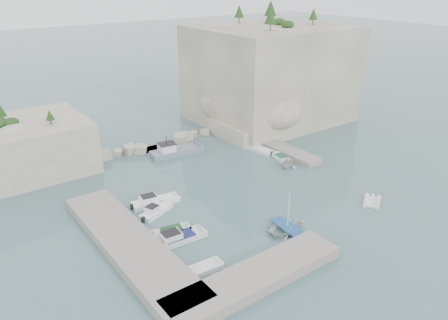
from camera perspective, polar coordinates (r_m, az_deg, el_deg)
ground at (r=54.41m, az=3.74°, el=-4.93°), size 400.00×400.00×0.00m
cliff_east at (r=82.21m, az=6.08°, el=11.14°), size 26.00×22.00×17.00m
cliff_terrace at (r=74.24m, az=2.64°, el=4.09°), size 8.00×10.00×2.50m
outcrop_west at (r=66.33m, az=-24.37°, el=1.61°), size 16.00×14.00×7.00m
quay_west at (r=45.75m, az=-12.32°, el=-10.68°), size 5.00×24.00×1.10m
quay_south at (r=40.68m, az=4.15°, el=-14.99°), size 18.00×4.00×1.10m
ledge_east at (r=69.21m, az=7.09°, el=1.71°), size 3.00×16.00×0.80m
breakwater at (r=70.38m, az=-8.38°, el=2.27°), size 28.00×3.00×1.40m
motorboat_a at (r=53.62m, az=-8.90°, el=-5.64°), size 6.44×2.76×1.40m
motorboat_b at (r=51.54m, az=-8.83°, el=-6.92°), size 4.96×3.22×1.40m
motorboat_c at (r=47.64m, az=-6.83°, el=-9.54°), size 4.82×2.50×0.70m
motorboat_d at (r=46.49m, az=-5.90°, el=-10.42°), size 6.69×2.37×1.40m
motorboat_e at (r=42.27m, az=-2.51°, el=-14.20°), size 3.94×1.81×0.70m
rowboat at (r=48.35m, az=8.25°, el=-9.09°), size 4.87×3.66×0.96m
inflatable_dinghy at (r=56.09m, az=18.72°, el=-5.31°), size 4.02×3.41×0.44m
tender_east_a at (r=63.30m, az=8.25°, el=-0.89°), size 3.60×3.30×1.61m
tender_east_b at (r=65.73m, az=7.42°, el=0.11°), size 2.16×4.14×0.70m
tender_east_c at (r=68.35m, az=4.68°, el=1.16°), size 2.36×5.45×0.70m
tender_east_d at (r=70.54m, az=3.51°, el=1.92°), size 4.65×3.13×1.68m
work_boat at (r=67.41m, az=-6.16°, el=0.78°), size 9.11×3.52×2.20m
rowboat_mast at (r=47.03m, az=8.44°, el=-6.44°), size 0.10×0.10×4.20m
vegetation at (r=78.48m, az=2.71°, el=17.64°), size 53.48×13.88×13.40m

